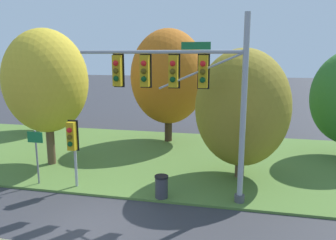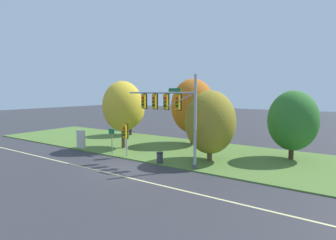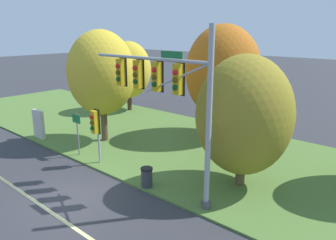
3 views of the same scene
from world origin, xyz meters
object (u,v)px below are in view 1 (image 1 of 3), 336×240
(tree_mid_verge, at_px, (242,108))
(pedestrian_signal_near_kerb, at_px, (72,140))
(route_sign_post, at_px, (36,149))
(tree_behind_signpost, at_px, (168,77))
(traffic_signal_mast, at_px, (186,85))
(tree_left_of_mast, at_px, (46,81))
(tree_nearest_road, at_px, (39,84))
(trash_bin, at_px, (161,187))

(tree_mid_verge, bearing_deg, pedestrian_signal_near_kerb, -157.69)
(route_sign_post, distance_m, tree_behind_signpost, 9.89)
(pedestrian_signal_near_kerb, bearing_deg, route_sign_post, 177.81)
(pedestrian_signal_near_kerb, height_order, tree_mid_verge, tree_mid_verge)
(traffic_signal_mast, xyz_separation_m, tree_behind_signpost, (-2.57, 8.56, -0.28))
(traffic_signal_mast, xyz_separation_m, route_sign_post, (-6.71, -0.02, -2.97))
(traffic_signal_mast, xyz_separation_m, pedestrian_signal_near_kerb, (-4.88, -0.09, -2.42))
(pedestrian_signal_near_kerb, height_order, tree_left_of_mast, tree_left_of_mast)
(traffic_signal_mast, xyz_separation_m, tree_nearest_road, (-12.65, 9.36, -1.00))
(pedestrian_signal_near_kerb, relative_size, trash_bin, 3.22)
(route_sign_post, bearing_deg, tree_nearest_road, 122.36)
(tree_behind_signpost, bearing_deg, tree_mid_verge, -50.60)
(tree_nearest_road, xyz_separation_m, tree_left_of_mast, (4.99, -6.75, 0.81))
(trash_bin, bearing_deg, tree_nearest_road, 140.57)
(tree_nearest_road, xyz_separation_m, trash_bin, (11.72, -9.64, -3.11))
(tree_behind_signpost, distance_m, tree_mid_verge, 7.51)
(traffic_signal_mast, height_order, route_sign_post, traffic_signal_mast)
(tree_left_of_mast, xyz_separation_m, tree_behind_signpost, (5.09, 5.94, -0.09))
(traffic_signal_mast, xyz_separation_m, tree_left_of_mast, (-7.66, 2.62, -0.20))
(tree_mid_verge, bearing_deg, tree_nearest_road, 156.10)
(tree_nearest_road, distance_m, tree_left_of_mast, 8.43)
(tree_behind_signpost, bearing_deg, trash_bin, -79.48)
(route_sign_post, distance_m, tree_mid_verge, 9.46)
(tree_nearest_road, height_order, tree_behind_signpost, tree_behind_signpost)
(pedestrian_signal_near_kerb, xyz_separation_m, tree_nearest_road, (-7.77, 9.45, 1.42))
(route_sign_post, xyz_separation_m, tree_mid_verge, (8.86, 2.82, 1.72))
(pedestrian_signal_near_kerb, bearing_deg, tree_left_of_mast, 135.82)
(tree_left_of_mast, relative_size, tree_behind_signpost, 0.95)
(tree_nearest_road, height_order, tree_left_of_mast, tree_left_of_mast)
(trash_bin, bearing_deg, pedestrian_signal_near_kerb, 177.29)
(traffic_signal_mast, height_order, tree_mid_verge, traffic_signal_mast)
(tree_nearest_road, relative_size, tree_mid_verge, 1.00)
(tree_mid_verge, bearing_deg, tree_left_of_mast, -178.91)
(tree_nearest_road, bearing_deg, route_sign_post, -57.64)
(tree_nearest_road, distance_m, trash_bin, 15.49)
(traffic_signal_mast, distance_m, tree_left_of_mast, 8.10)
(tree_mid_verge, bearing_deg, trash_bin, -135.10)
(pedestrian_signal_near_kerb, relative_size, tree_nearest_road, 0.50)
(tree_nearest_road, bearing_deg, tree_mid_verge, -23.90)
(tree_nearest_road, xyz_separation_m, tree_behind_signpost, (10.08, -0.80, 0.72))
(route_sign_post, xyz_separation_m, trash_bin, (5.77, -0.26, -1.13))
(pedestrian_signal_near_kerb, bearing_deg, tree_nearest_road, 129.42)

